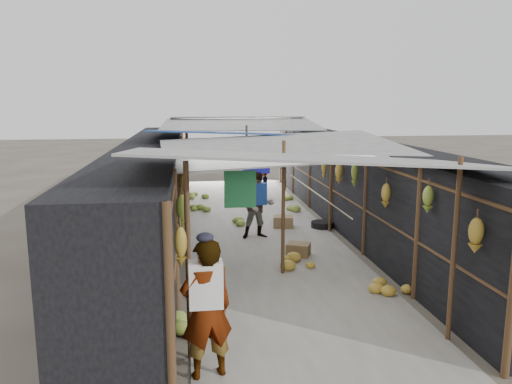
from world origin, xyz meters
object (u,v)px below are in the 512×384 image
crate_near (298,250)px  vendor_seated (264,183)px  shopper_blue (258,206)px  black_basin (322,225)px  vendor_elderly (206,309)px

crate_near → vendor_seated: vendor_seated is taller
crate_near → vendor_seated: (0.27, 6.81, 0.37)m
shopper_blue → vendor_seated: (0.93, 5.25, -0.30)m
black_basin → vendor_elderly: size_ratio=0.33×
vendor_elderly → vendor_seated: (2.41, 11.38, -0.36)m
vendor_elderly → shopper_blue: bearing=-119.1°
shopper_blue → vendor_seated: bearing=74.3°
black_basin → vendor_seated: bearing=101.1°
shopper_blue → crate_near: bearing=-72.7°
black_basin → shopper_blue: bearing=-157.8°
shopper_blue → vendor_elderly: bearing=-109.2°
black_basin → vendor_seated: (-0.88, 4.51, 0.43)m
crate_near → vendor_elderly: vendor_elderly is taller
crate_near → black_basin: crate_near is taller
black_basin → vendor_seated: size_ratio=0.56×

